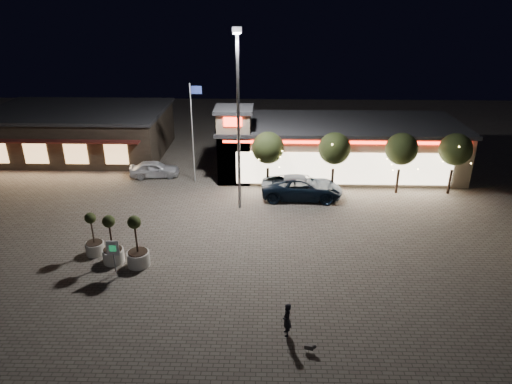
{
  "coord_description": "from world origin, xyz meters",
  "views": [
    {
      "loc": [
        3.99,
        -21.8,
        14.25
      ],
      "look_at": [
        3.23,
        6.0,
        2.11
      ],
      "focal_mm": 32.0,
      "sensor_mm": 36.0,
      "label": 1
    }
  ],
  "objects_px": {
    "white_sedan": "(154,169)",
    "pickup_truck": "(302,187)",
    "pedestrian": "(287,320)",
    "planter_left": "(94,241)",
    "valet_sign": "(113,251)",
    "planter_mid": "(112,248)"
  },
  "relations": [
    {
      "from": "planter_left",
      "to": "planter_mid",
      "type": "xyz_separation_m",
      "value": [
        1.38,
        -0.85,
        0.08
      ]
    },
    {
      "from": "white_sedan",
      "to": "planter_mid",
      "type": "distance_m",
      "value": 13.35
    },
    {
      "from": "planter_left",
      "to": "planter_mid",
      "type": "height_order",
      "value": "planter_mid"
    },
    {
      "from": "white_sedan",
      "to": "pickup_truck",
      "type": "bearing_deg",
      "value": -115.38
    },
    {
      "from": "pedestrian",
      "to": "planter_left",
      "type": "xyz_separation_m",
      "value": [
        -11.12,
        6.71,
        0.02
      ]
    },
    {
      "from": "pedestrian",
      "to": "planter_left",
      "type": "bearing_deg",
      "value": -130.19
    },
    {
      "from": "valet_sign",
      "to": "planter_left",
      "type": "bearing_deg",
      "value": 132.4
    },
    {
      "from": "pickup_truck",
      "to": "pedestrian",
      "type": "height_order",
      "value": "pickup_truck"
    },
    {
      "from": "pickup_truck",
      "to": "valet_sign",
      "type": "relative_size",
      "value": 2.97
    },
    {
      "from": "planter_left",
      "to": "pickup_truck",
      "type": "bearing_deg",
      "value": 33.62
    },
    {
      "from": "pickup_truck",
      "to": "valet_sign",
      "type": "height_order",
      "value": "valet_sign"
    },
    {
      "from": "pickup_truck",
      "to": "planter_mid",
      "type": "relative_size",
      "value": 2.04
    },
    {
      "from": "pedestrian",
      "to": "valet_sign",
      "type": "relative_size",
      "value": 0.8
    },
    {
      "from": "planter_mid",
      "to": "valet_sign",
      "type": "relative_size",
      "value": 1.45
    },
    {
      "from": "pedestrian",
      "to": "valet_sign",
      "type": "height_order",
      "value": "valet_sign"
    },
    {
      "from": "white_sedan",
      "to": "planter_mid",
      "type": "xyz_separation_m",
      "value": [
        0.72,
        -13.33,
        0.22
      ]
    },
    {
      "from": "valet_sign",
      "to": "white_sedan",
      "type": "bearing_deg",
      "value": 94.72
    },
    {
      "from": "planter_mid",
      "to": "pedestrian",
      "type": "bearing_deg",
      "value": -31.01
    },
    {
      "from": "pickup_truck",
      "to": "planter_mid",
      "type": "distance_m",
      "value": 14.75
    },
    {
      "from": "pickup_truck",
      "to": "white_sedan",
      "type": "xyz_separation_m",
      "value": [
        -12.13,
        3.98,
        -0.15
      ]
    },
    {
      "from": "pickup_truck",
      "to": "planter_mid",
      "type": "xyz_separation_m",
      "value": [
        -11.41,
        -9.35,
        0.07
      ]
    },
    {
      "from": "pedestrian",
      "to": "pickup_truck",
      "type": "bearing_deg",
      "value": 164.67
    }
  ]
}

